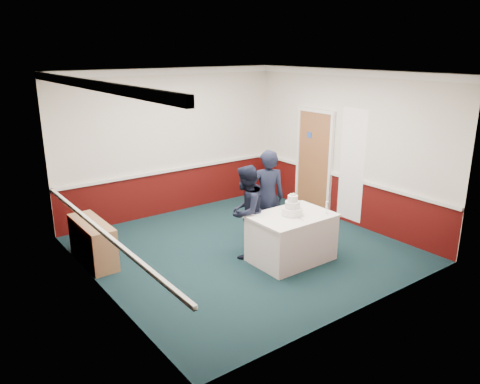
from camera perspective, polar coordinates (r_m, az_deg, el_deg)
ground at (r=8.25m, az=0.46°, el=-6.96°), size 5.00×5.00×0.00m
room_shell at (r=8.19m, az=-1.65°, el=7.28°), size 5.00×5.00×3.00m
sideboard at (r=8.01m, az=-17.49°, el=-5.83°), size 0.41×1.20×0.70m
cake_table at (r=7.74m, az=6.29°, el=-5.50°), size 1.32×0.92×0.79m
wedding_cake at (r=7.57m, az=6.41°, el=-2.01°), size 0.35×0.35×0.36m
cake_knife at (r=7.45m, az=7.25°, el=-3.24°), size 0.04×0.22×0.00m
champagne_flute at (r=7.71m, az=10.56°, el=-1.61°), size 0.05×0.05×0.21m
person_man at (r=7.73m, az=0.72°, el=-2.41°), size 0.95×0.87×1.56m
person_woman at (r=8.21m, az=3.32°, el=-0.69°), size 0.75×0.66×1.72m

